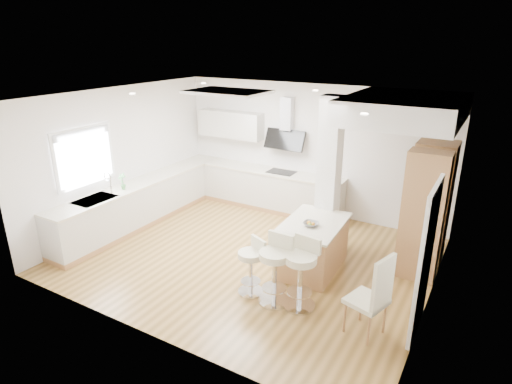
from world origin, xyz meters
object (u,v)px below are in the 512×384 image
Objects in this scene: bar_stool_c at (301,270)px; bar_stool_a at (252,263)px; bar_stool_b at (275,266)px; dining_chair at (374,294)px; peninsula at (313,245)px.

bar_stool_a is at bearing -168.68° from bar_stool_c.
bar_stool_b is at bearing 20.68° from bar_stool_a.
bar_stool_a is at bearing -166.00° from dining_chair.
peninsula is at bearing 112.25° from bar_stool_c.
peninsula is 1.36× the size of bar_stool_b.
bar_stool_b is at bearing -159.79° from bar_stool_c.
peninsula is 1.20× the size of dining_chair.
bar_stool_c reaches higher than bar_stool_b.
bar_stool_c is 1.09m from dining_chair.
dining_chair reaches higher than bar_stool_c.
bar_stool_b reaches higher than bar_stool_a.
bar_stool_a is 0.74× the size of dining_chair.
dining_chair is (1.87, -0.10, 0.14)m from bar_stool_a.
bar_stool_a is at bearing -116.62° from peninsula.
bar_stool_a is at bearing 178.69° from bar_stool_b.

